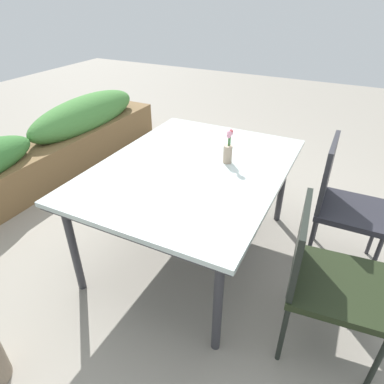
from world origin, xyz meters
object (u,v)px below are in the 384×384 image
at_px(flower_vase, 228,149).
at_px(planter_box, 34,155).
at_px(chair_near_left, 325,274).
at_px(dining_table, 192,173).
at_px(chair_near_right, 342,199).

bearing_deg(flower_vase, planter_box, 88.90).
bearing_deg(flower_vase, chair_near_left, -124.55).
bearing_deg(dining_table, chair_near_left, -110.83).
height_order(dining_table, flower_vase, flower_vase).
distance_m(chair_near_left, flower_vase, 0.99).
distance_m(chair_near_left, planter_box, 2.87).
height_order(chair_near_right, chair_near_left, chair_near_right).
bearing_deg(flower_vase, dining_table, 130.47).
bearing_deg(chair_near_right, planter_box, -87.32).
bearing_deg(chair_near_left, flower_vase, -130.36).
bearing_deg(planter_box, flower_vase, -91.10).
distance_m(dining_table, chair_near_left, 1.04).
relative_size(chair_near_right, chair_near_left, 1.10).
distance_m(chair_near_right, flower_vase, 0.84).
relative_size(chair_near_left, flower_vase, 3.53).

